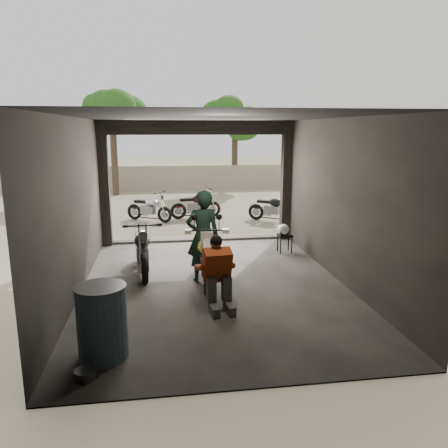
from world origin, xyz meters
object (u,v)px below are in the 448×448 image
object	(u,v)px
oil_drum	(102,323)
mechanic	(219,275)
outside_bike_a	(149,206)
stool	(285,237)
outside_bike_b	(196,203)
left_bike	(142,246)
helmet	(283,230)
rider	(203,236)
main_bike	(206,253)
outside_bike_c	(273,206)
sign_post	(344,184)

from	to	relation	value
oil_drum	mechanic	bearing A→B (deg)	38.56
mechanic	outside_bike_a	bearing A→B (deg)	94.38
outside_bike_a	stool	world-z (taller)	outside_bike_a
outside_bike_a	oil_drum	distance (m)	8.85
outside_bike_a	outside_bike_b	distance (m)	1.59
left_bike	outside_bike_b	distance (m)	5.86
outside_bike_b	mechanic	distance (m)	7.76
helmet	mechanic	bearing A→B (deg)	-139.38
rider	helmet	bearing A→B (deg)	-150.81
rider	oil_drum	world-z (taller)	rider
main_bike	outside_bike_b	size ratio (longest dim) A/B	1.20
outside_bike_c	rider	bearing A→B (deg)	-171.71
rider	sign_post	bearing A→B (deg)	-155.95
stool	oil_drum	xyz separation A→B (m)	(-3.79, -4.55, 0.11)
mechanic	sign_post	world-z (taller)	sign_post
outside_bike_a	helmet	world-z (taller)	outside_bike_a
main_bike	outside_bike_c	distance (m)	6.14
main_bike	rider	world-z (taller)	rider
left_bike	rider	xyz separation A→B (m)	(1.22, -0.68, 0.34)
left_bike	rider	bearing A→B (deg)	-34.44
outside_bike_c	stool	xyz separation A→B (m)	(-0.65, -3.64, -0.12)
outside_bike_a	mechanic	xyz separation A→B (m)	(1.31, -7.46, 0.10)
mechanic	helmet	distance (m)	3.71
outside_bike_b	outside_bike_c	size ratio (longest dim) A/B	1.01
left_bike	outside_bike_c	xyz separation A→B (m)	(4.04, 4.69, -0.07)
left_bike	stool	world-z (taller)	left_bike
main_bike	oil_drum	xyz separation A→B (m)	(-1.66, -2.71, -0.11)
outside_bike_b	sign_post	world-z (taller)	sign_post
left_bike	outside_bike_b	size ratio (longest dim) A/B	1.12
main_bike	outside_bike_b	distance (m)	6.43
outside_bike_b	sign_post	bearing A→B (deg)	-145.28
rider	stool	distance (m)	2.83
left_bike	outside_bike_a	size ratio (longest dim) A/B	1.15
left_bike	sign_post	distance (m)	5.67
main_bike	helmet	xyz separation A→B (m)	(2.08, 1.79, -0.01)
rider	mechanic	distance (m)	1.48
left_bike	outside_bike_c	bearing A→B (deg)	43.88
main_bike	outside_bike_a	distance (m)	6.25
helmet	sign_post	xyz separation A→B (m)	(1.89, 0.95, 0.95)
outside_bike_b	oil_drum	bearing A→B (deg)	157.77
outside_bike_b	helmet	bearing A→B (deg)	-169.31
outside_bike_a	main_bike	bearing A→B (deg)	-135.99
main_bike	rider	distance (m)	0.33
outside_bike_a	outside_bike_b	xyz separation A→B (m)	(1.57, 0.29, 0.01)
outside_bike_b	sign_post	distance (m)	5.27
outside_bike_a	stool	distance (m)	5.46
main_bike	left_bike	xyz separation A→B (m)	(-1.26, 0.78, -0.03)
main_bike	stool	xyz separation A→B (m)	(2.13, 1.83, -0.22)
outside_bike_a	stool	bearing A→B (deg)	-109.32
mechanic	oil_drum	size ratio (longest dim) A/B	1.20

